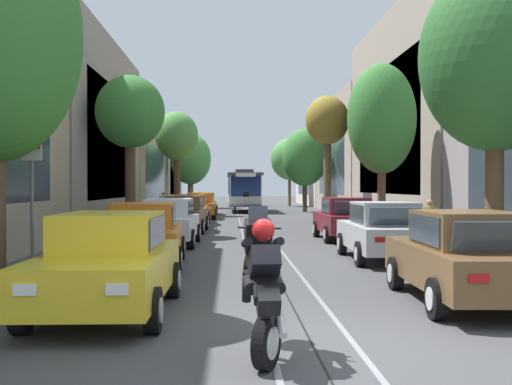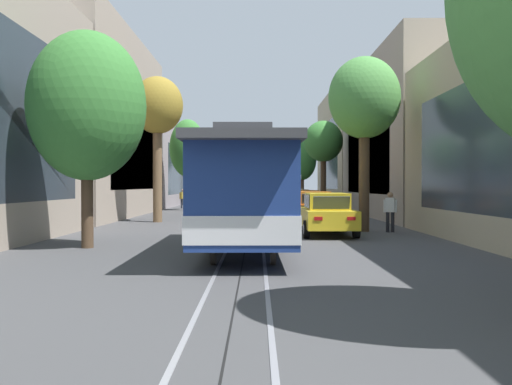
% 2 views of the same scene
% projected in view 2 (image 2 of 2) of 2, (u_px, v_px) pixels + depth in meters
% --- Properties ---
extents(ground_plane, '(168.94, 168.94, 0.00)m').
position_uv_depth(ground_plane, '(251.00, 220.00, 28.32)').
color(ground_plane, '#424244').
extents(trolley_track_rails, '(1.14, 75.58, 0.01)m').
position_uv_depth(trolley_track_rails, '(249.00, 227.00, 23.57)').
color(trolley_track_rails, gray).
rests_on(trolley_track_rails, ground).
extents(building_facade_left, '(5.98, 67.28, 10.29)m').
position_uv_depth(building_facade_left, '(438.00, 135.00, 26.70)').
color(building_facade_left, tan).
rests_on(building_facade_left, ground).
extents(building_facade_right, '(5.40, 67.28, 10.84)m').
position_uv_depth(building_facade_right, '(50.00, 130.00, 25.01)').
color(building_facade_right, gray).
rests_on(building_facade_right, ground).
extents(parked_car_yellow_near_left, '(2.03, 4.37, 1.58)m').
position_uv_depth(parked_car_yellow_near_left, '(283.00, 196.00, 53.15)').
color(parked_car_yellow_near_left, gold).
rests_on(parked_car_yellow_near_left, ground).
extents(parked_car_orange_second_left, '(2.14, 4.42, 1.58)m').
position_uv_depth(parked_car_orange_second_left, '(289.00, 197.00, 47.50)').
color(parked_car_orange_second_left, orange).
rests_on(parked_car_orange_second_left, ground).
extents(parked_car_white_mid_left, '(2.05, 4.38, 1.58)m').
position_uv_depth(parked_car_white_mid_left, '(292.00, 199.00, 42.11)').
color(parked_car_white_mid_left, silver).
rests_on(parked_car_white_mid_left, ground).
extents(parked_car_brown_fourth_left, '(2.09, 4.40, 1.58)m').
position_uv_depth(parked_car_brown_fourth_left, '(297.00, 201.00, 36.22)').
color(parked_car_brown_fourth_left, brown).
rests_on(parked_car_brown_fourth_left, ground).
extents(parked_car_orange_fifth_left, '(2.02, 4.37, 1.58)m').
position_uv_depth(parked_car_orange_fifth_left, '(304.00, 203.00, 31.15)').
color(parked_car_orange_fifth_left, orange).
rests_on(parked_car_orange_fifth_left, ground).
extents(parked_car_orange_sixth_left, '(2.14, 4.42, 1.58)m').
position_uv_depth(parked_car_orange_sixth_left, '(312.00, 208.00, 25.41)').
color(parked_car_orange_sixth_left, orange).
rests_on(parked_car_orange_sixth_left, ground).
extents(parked_car_yellow_far_left, '(2.01, 4.37, 1.58)m').
position_uv_depth(parked_car_yellow_far_left, '(326.00, 214.00, 20.02)').
color(parked_car_yellow_far_left, gold).
rests_on(parked_car_yellow_far_left, ground).
extents(parked_car_brown_near_right, '(2.12, 4.41, 1.58)m').
position_uv_depth(parked_car_brown_near_right, '(224.00, 196.00, 52.62)').
color(parked_car_brown_near_right, brown).
rests_on(parked_car_brown_near_right, ground).
extents(parked_car_silver_second_right, '(2.04, 4.38, 1.58)m').
position_uv_depth(parked_car_silver_second_right, '(218.00, 197.00, 46.63)').
color(parked_car_silver_second_right, '#B7B7BC').
rests_on(parked_car_silver_second_right, ground).
extents(parked_car_maroon_mid_right, '(2.02, 4.37, 1.58)m').
position_uv_depth(parked_car_maroon_mid_right, '(210.00, 199.00, 40.47)').
color(parked_car_maroon_mid_right, maroon).
rests_on(parked_car_maroon_mid_right, ground).
extents(street_tree_kerb_left_near, '(2.82, 2.60, 6.50)m').
position_uv_depth(street_tree_kerb_left_near, '(302.00, 160.00, 52.82)').
color(street_tree_kerb_left_near, brown).
rests_on(street_tree_kerb_left_near, ground).
extents(street_tree_kerb_left_second, '(2.79, 2.74, 6.49)m').
position_uv_depth(street_tree_kerb_left_second, '(323.00, 143.00, 38.00)').
color(street_tree_kerb_left_second, '#4C3826').
rests_on(street_tree_kerb_left_second, ground).
extents(street_tree_kerb_left_mid, '(2.90, 2.65, 7.07)m').
position_uv_depth(street_tree_kerb_left_mid, '(364.00, 100.00, 21.43)').
color(street_tree_kerb_left_mid, '#4C3826').
rests_on(street_tree_kerb_left_mid, ground).
extents(street_tree_kerb_right_near, '(3.21, 2.73, 6.72)m').
position_uv_depth(street_tree_kerb_right_near, '(205.00, 155.00, 50.12)').
color(street_tree_kerb_right_near, brown).
rests_on(street_tree_kerb_right_near, ground).
extents(street_tree_kerb_right_second, '(2.68, 2.21, 6.77)m').
position_uv_depth(street_tree_kerb_right_second, '(188.00, 149.00, 39.44)').
color(street_tree_kerb_right_second, brown).
rests_on(street_tree_kerb_right_second, ground).
extents(street_tree_kerb_right_mid, '(2.60, 2.31, 7.39)m').
position_uv_depth(street_tree_kerb_right_mid, '(157.00, 109.00, 26.89)').
color(street_tree_kerb_right_mid, brown).
rests_on(street_tree_kerb_right_mid, ground).
extents(street_tree_kerb_right_fourth, '(3.51, 2.96, 6.48)m').
position_uv_depth(street_tree_kerb_right_fourth, '(87.00, 106.00, 15.83)').
color(street_tree_kerb_right_fourth, '#4C3826').
rests_on(street_tree_kerb_right_fourth, ground).
extents(cable_car_trolley, '(2.66, 9.15, 3.28)m').
position_uv_depth(cable_car_trolley, '(244.00, 193.00, 14.60)').
color(cable_car_trolley, navy).
rests_on(cable_car_trolley, ground).
extents(motorcycle_with_rider, '(0.53, 1.88, 1.77)m').
position_uv_depth(motorcycle_with_rider, '(260.00, 194.00, 55.76)').
color(motorcycle_with_rider, black).
rests_on(motorcycle_with_rider, ground).
extents(pedestrian_on_left_pavement, '(0.55, 0.36, 1.60)m').
position_uv_depth(pedestrian_on_left_pavement, '(390.00, 210.00, 21.14)').
color(pedestrian_on_left_pavement, black).
rests_on(pedestrian_on_left_pavement, ground).
extents(pedestrian_on_right_pavement, '(0.55, 0.42, 1.61)m').
position_uv_depth(pedestrian_on_right_pavement, '(198.00, 195.00, 50.85)').
color(pedestrian_on_right_pavement, black).
rests_on(pedestrian_on_right_pavement, ground).
extents(pedestrian_crossing_far, '(0.55, 0.40, 1.56)m').
position_uv_depth(pedestrian_crossing_far, '(183.00, 198.00, 42.76)').
color(pedestrian_crossing_far, '#282D38').
rests_on(pedestrian_crossing_far, ground).
extents(street_sign_post, '(0.36, 0.07, 3.00)m').
position_uv_depth(street_sign_post, '(299.00, 185.00, 52.03)').
color(street_sign_post, slate).
rests_on(street_sign_post, ground).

